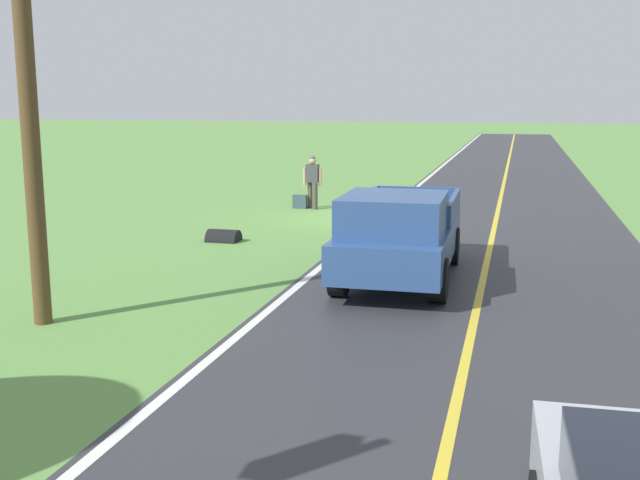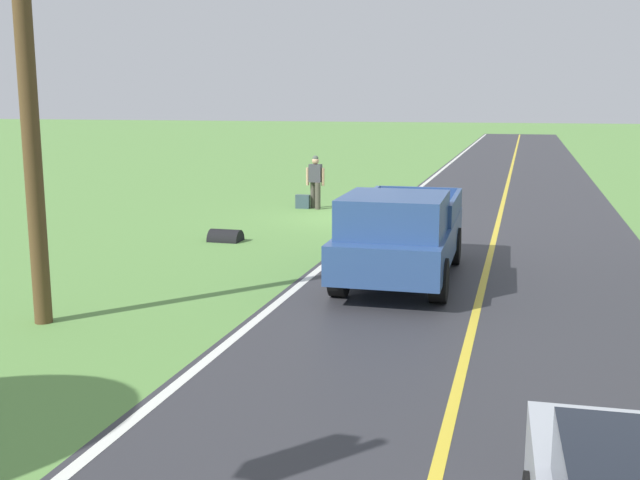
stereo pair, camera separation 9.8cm
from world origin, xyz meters
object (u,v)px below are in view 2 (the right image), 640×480
Objects in this scene: suitcase_carried at (303,202)px; pickup_truck_passing at (400,233)px; hitchhiker_walking at (316,179)px; utility_pole_roadside at (28,93)px.

suitcase_carried is 10.42m from pickup_truck_passing.
hitchhiker_walking is 13.91m from utility_pole_roadside.
hitchhiker_walking is 0.24× the size of utility_pole_roadside.
utility_pole_roadside is at bearing 40.22° from pickup_truck_passing.
hitchhiker_walking is 10.28m from pickup_truck_passing.
suitcase_carried is at bearing -91.46° from utility_pole_roadside.
hitchhiker_walking reaches higher than suitcase_carried.
utility_pole_roadside is (0.76, 13.63, 2.65)m from hitchhiker_walking.
utility_pole_roadside is at bearing 86.79° from hitchhiker_walking.
utility_pole_roadside is (0.35, 13.54, 3.41)m from suitcase_carried.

